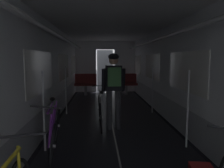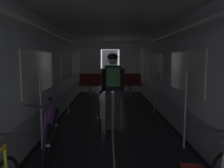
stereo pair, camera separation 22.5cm
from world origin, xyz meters
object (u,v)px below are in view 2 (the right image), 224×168
bench_seat_far_right (130,82)px  bicycle_purple (51,131)px  person_cyclist_aisle (113,83)px  bicycle_white_in_aisle (100,110)px  bench_seat_far_left (90,82)px

bench_seat_far_right → bicycle_purple: (-1.96, -6.10, -0.19)m
person_cyclist_aisle → bicycle_white_in_aisle: size_ratio=1.02×
bicycle_purple → person_cyclist_aisle: (1.08, 1.21, 0.69)m
bench_seat_far_left → person_cyclist_aisle: person_cyclist_aisle is taller
person_cyclist_aisle → bicycle_white_in_aisle: 0.80m
bench_seat_far_right → bicycle_white_in_aisle: bench_seat_far_right is taller
bicycle_purple → bench_seat_far_right: bearing=72.1°
bench_seat_far_right → person_cyclist_aisle: (-0.89, -4.89, 0.50)m
person_cyclist_aisle → bicycle_purple: bearing=-131.6°
bench_seat_far_left → bench_seat_far_right: size_ratio=1.00×
bench_seat_far_left → person_cyclist_aisle: size_ratio=0.57×
bicycle_purple → bicycle_white_in_aisle: size_ratio=1.00×
bench_seat_far_right → bicycle_purple: bearing=-107.9°
bicycle_purple → person_cyclist_aisle: bearing=48.4°
bench_seat_far_right → person_cyclist_aisle: size_ratio=0.57×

